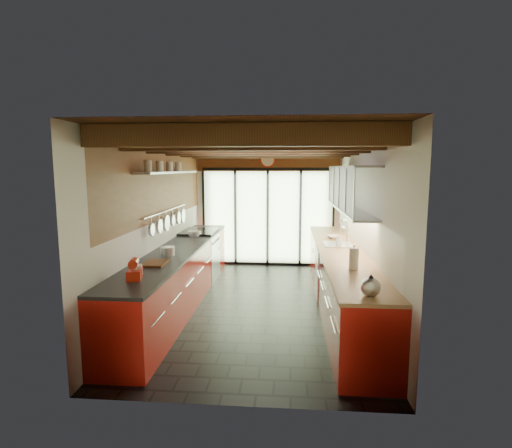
{
  "coord_description": "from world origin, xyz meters",
  "views": [
    {
      "loc": [
        0.45,
        -6.12,
        2.16
      ],
      "look_at": [
        -0.07,
        0.4,
        1.25
      ],
      "focal_mm": 28.0,
      "sensor_mm": 36.0,
      "label": 1
    }
  ],
  "objects_px": {
    "stand_mixer": "(135,271)",
    "paper_towel": "(354,259)",
    "bowl": "(334,237)",
    "soap_bottle": "(339,241)",
    "kettle": "(371,286)"
  },
  "relations": [
    {
      "from": "stand_mixer",
      "to": "kettle",
      "type": "distance_m",
      "value": 2.57
    },
    {
      "from": "stand_mixer",
      "to": "soap_bottle",
      "type": "distance_m",
      "value": 3.31
    },
    {
      "from": "paper_towel",
      "to": "stand_mixer",
      "type": "bearing_deg",
      "value": -166.14
    },
    {
      "from": "stand_mixer",
      "to": "paper_towel",
      "type": "xyz_separation_m",
      "value": [
        2.54,
        0.63,
        0.04
      ]
    },
    {
      "from": "stand_mixer",
      "to": "paper_towel",
      "type": "distance_m",
      "value": 2.62
    },
    {
      "from": "kettle",
      "to": "paper_towel",
      "type": "bearing_deg",
      "value": 90.0
    },
    {
      "from": "paper_towel",
      "to": "kettle",
      "type": "bearing_deg",
      "value": -90.0
    },
    {
      "from": "stand_mixer",
      "to": "paper_towel",
      "type": "height_order",
      "value": "paper_towel"
    },
    {
      "from": "soap_bottle",
      "to": "kettle",
      "type": "bearing_deg",
      "value": -90.0
    },
    {
      "from": "paper_towel",
      "to": "soap_bottle",
      "type": "distance_m",
      "value": 1.49
    },
    {
      "from": "paper_towel",
      "to": "soap_bottle",
      "type": "relative_size",
      "value": 1.8
    },
    {
      "from": "bowl",
      "to": "kettle",
      "type": "bearing_deg",
      "value": -90.0
    },
    {
      "from": "soap_bottle",
      "to": "bowl",
      "type": "relative_size",
      "value": 0.74
    },
    {
      "from": "stand_mixer",
      "to": "bowl",
      "type": "height_order",
      "value": "stand_mixer"
    },
    {
      "from": "soap_bottle",
      "to": "bowl",
      "type": "distance_m",
      "value": 0.71
    }
  ]
}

